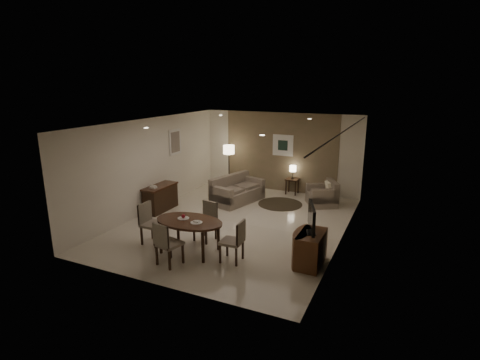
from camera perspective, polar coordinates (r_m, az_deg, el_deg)
The scene contains 31 objects.
room_shell at distance 10.11m, azimuth 0.48°, elevation 1.36°, with size 5.50×7.00×2.70m.
taupe_accent at distance 12.92m, azimuth 6.14°, elevation 4.23°, with size 3.96×0.03×2.70m, color #7E684E.
curtain_wall at distance 8.99m, azimuth 15.16°, elevation -1.08°, with size 0.08×6.70×2.58m, color beige, non-canonical shape.
curtain_rod at distance 8.73m, azimuth 15.74°, elevation 7.29°, with size 0.03×0.03×6.80m, color black.
art_back_frame at distance 12.82m, azimuth 6.56°, elevation 5.28°, with size 0.72×0.03×0.72m, color silver.
art_back_canvas at distance 12.81m, azimuth 6.54°, elevation 5.27°, with size 0.34×0.01×0.34m, color black.
art_left_frame at distance 12.02m, azimuth -9.87°, elevation 5.73°, with size 0.03×0.60×0.80m, color silver.
art_left_canvas at distance 12.01m, azimuth -9.81°, elevation 5.72°, with size 0.01×0.46×0.64m, color gray.
downlight_nl at distance 8.74m, azimuth -14.10°, elevation 7.70°, with size 0.10×0.10×0.01m, color white.
downlight_nr at distance 7.33m, azimuth 3.40°, elevation 6.83°, with size 0.10×0.10×0.01m, color white.
downlight_fl at distance 11.75m, azimuth -2.97°, elevation 9.83°, with size 0.10×0.10×0.01m, color white.
downlight_fr at distance 10.74m, azimuth 10.56°, elevation 9.14°, with size 0.10×0.10×0.01m, color white.
console_desk at distance 11.27m, azimuth -12.02°, elevation -2.69°, with size 0.48×1.20×0.75m, color #422815, non-canonical shape.
telephone at distance 10.92m, azimuth -13.07°, elevation -0.99°, with size 0.20×0.14×0.09m, color white, non-canonical shape.
tv_cabinet at distance 7.98m, azimuth 10.76°, elevation -10.28°, with size 0.48×0.90×0.70m, color brown, non-canonical shape.
flat_tv at distance 7.73m, azimuth 10.85°, elevation -5.75°, with size 0.06×0.88×0.60m, color black, non-canonical shape.
dining_table at distance 8.48m, azimuth -7.68°, elevation -8.47°, with size 1.57×0.98×0.74m, color #422815, non-canonical shape.
chair_near at distance 7.95m, azimuth -10.72°, elevation -9.43°, with size 0.46×0.46×0.94m, color gray, non-canonical shape.
chair_far at distance 8.98m, azimuth -5.39°, elevation -6.39°, with size 0.45×0.45×0.92m, color gray, non-canonical shape.
chair_left at distance 9.00m, azimuth -13.12°, elevation -6.53°, with size 0.47×0.47×0.97m, color gray, non-canonical shape.
chair_right at distance 7.95m, azimuth -1.29°, elevation -9.28°, with size 0.44×0.44×0.91m, color gray, non-canonical shape.
plate_a at distance 8.47m, azimuth -8.62°, elevation -5.79°, with size 0.26×0.26×0.02m, color white.
plate_b at distance 8.19m, azimuth -6.65°, elevation -6.45°, with size 0.26×0.26×0.02m, color white.
fruit_apple at distance 8.45m, azimuth -8.64°, elevation -5.45°, with size 0.09×0.09×0.09m, color maroon.
napkin at distance 8.18m, azimuth -6.66°, elevation -6.30°, with size 0.12×0.08×0.03m, color white.
round_rug at distance 11.73m, azimuth 6.13°, elevation -3.64°, with size 1.37×1.37×0.01m, color #3B3221.
sofa at distance 11.77m, azimuth -0.36°, elevation -1.42°, with size 0.87×1.74×0.82m, color gray, non-canonical shape.
armchair at distance 11.74m, azimuth 12.38°, elevation -1.97°, with size 0.86×0.81×0.76m, color gray, non-canonical shape.
side_table at distance 12.78m, azimuth 7.95°, elevation -0.94°, with size 0.41×0.41×0.53m, color black, non-canonical shape.
table_lamp at distance 12.66m, azimuth 8.04°, elevation 1.31°, with size 0.22×0.22×0.50m, color #FFEAC1, non-canonical shape.
floor_lamp at distance 13.17m, azimuth -1.70°, elevation 1.97°, with size 0.39×0.39×1.55m, color #FFE5B7, non-canonical shape.
Camera 1 is at (4.05, -8.56, 3.69)m, focal length 28.00 mm.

